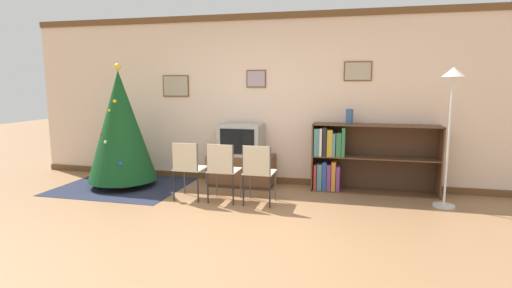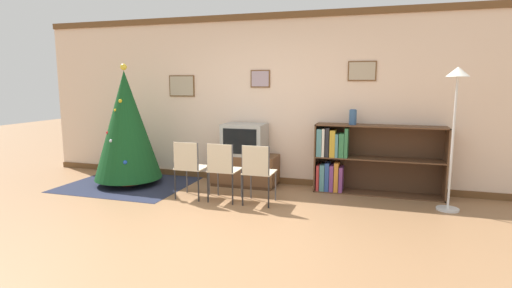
# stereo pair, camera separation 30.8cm
# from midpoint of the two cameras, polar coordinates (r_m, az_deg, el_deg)

# --- Properties ---
(ground_plane) EXTENTS (24.00, 24.00, 0.00)m
(ground_plane) POSITION_cam_midpoint_polar(r_m,az_deg,el_deg) (4.44, -5.64, -12.81)
(ground_plane) COLOR #936B47
(wall_back) EXTENTS (8.13, 0.11, 2.70)m
(wall_back) POSITION_cam_midpoint_polar(r_m,az_deg,el_deg) (6.47, 2.69, 6.31)
(wall_back) COLOR beige
(wall_back) RESTS_ON ground_plane
(area_rug) EXTENTS (1.92, 1.65, 0.01)m
(area_rug) POSITION_cam_midpoint_polar(r_m,az_deg,el_deg) (6.76, -16.40, -5.50)
(area_rug) COLOR #23283D
(area_rug) RESTS_ON ground_plane
(christmas_tree) EXTENTS (1.05, 1.05, 1.91)m
(christmas_tree) POSITION_cam_midpoint_polar(r_m,az_deg,el_deg) (6.59, -16.76, 2.55)
(christmas_tree) COLOR maroon
(christmas_tree) RESTS_ON area_rug
(tv_console) EXTENTS (1.04, 0.50, 0.49)m
(tv_console) POSITION_cam_midpoint_polar(r_m,az_deg,el_deg) (6.38, -0.23, -3.72)
(tv_console) COLOR #4C311E
(tv_console) RESTS_ON ground_plane
(television) EXTENTS (0.66, 0.48, 0.50)m
(television) POSITION_cam_midpoint_polar(r_m,az_deg,el_deg) (6.29, -0.24, 0.66)
(television) COLOR #9E9E99
(television) RESTS_ON tv_console
(folding_chair_left) EXTENTS (0.40, 0.40, 0.82)m
(folding_chair_left) POSITION_cam_midpoint_polar(r_m,az_deg,el_deg) (5.65, -7.99, -3.13)
(folding_chair_left) COLOR beige
(folding_chair_left) RESTS_ON ground_plane
(folding_chair_center) EXTENTS (0.40, 0.40, 0.82)m
(folding_chair_center) POSITION_cam_midpoint_polar(r_m,az_deg,el_deg) (5.46, -3.21, -3.48)
(folding_chair_center) COLOR beige
(folding_chair_center) RESTS_ON ground_plane
(folding_chair_right) EXTENTS (0.40, 0.40, 0.82)m
(folding_chair_right) POSITION_cam_midpoint_polar(r_m,az_deg,el_deg) (5.31, 1.89, -3.82)
(folding_chair_right) COLOR beige
(folding_chair_right) RESTS_ON ground_plane
(bookshelf) EXTENTS (1.83, 0.36, 1.02)m
(bookshelf) POSITION_cam_midpoint_polar(r_m,az_deg,el_deg) (6.13, 15.29, -2.12)
(bookshelf) COLOR brown
(bookshelf) RESTS_ON ground_plane
(vase) EXTENTS (0.11, 0.11, 0.22)m
(vase) POSITION_cam_midpoint_polar(r_m,az_deg,el_deg) (6.04, 15.10, 3.77)
(vase) COLOR #335684
(vase) RESTS_ON bookshelf
(standing_lamp) EXTENTS (0.28, 0.28, 1.82)m
(standing_lamp) POSITION_cam_midpoint_polar(r_m,az_deg,el_deg) (5.62, 28.07, 5.38)
(standing_lamp) COLOR silver
(standing_lamp) RESTS_ON ground_plane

